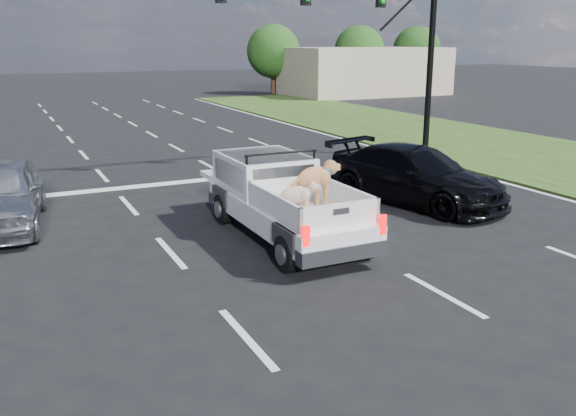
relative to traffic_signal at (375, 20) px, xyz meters
name	(u,v)px	position (x,y,z in m)	size (l,w,h in m)	color
ground	(352,315)	(-7.20, -10.50, -4.73)	(160.00, 160.00, 0.00)	black
road_markings	(212,211)	(-7.20, -3.94, -4.72)	(17.75, 60.00, 0.01)	silver
traffic_signal	(375,20)	(0.00, 0.00, 0.00)	(9.11, 0.31, 7.00)	black
building_right	(364,71)	(14.80, 23.50, -2.93)	(12.00, 7.00, 3.60)	tan
tree_far_d	(273,51)	(8.80, 27.50, -1.44)	(4.20, 4.20, 5.40)	#332114
tree_far_e	(359,51)	(16.80, 27.50, -1.44)	(4.20, 4.20, 5.40)	#332114
tree_far_f	(417,50)	(22.80, 27.50, -1.44)	(4.20, 4.20, 5.40)	#332114
pickup_truck	(282,198)	(-6.50, -6.51, -3.87)	(1.85, 4.88, 1.83)	black
black_coupe	(415,175)	(-2.20, -5.41, -4.00)	(2.03, 5.00, 1.45)	black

